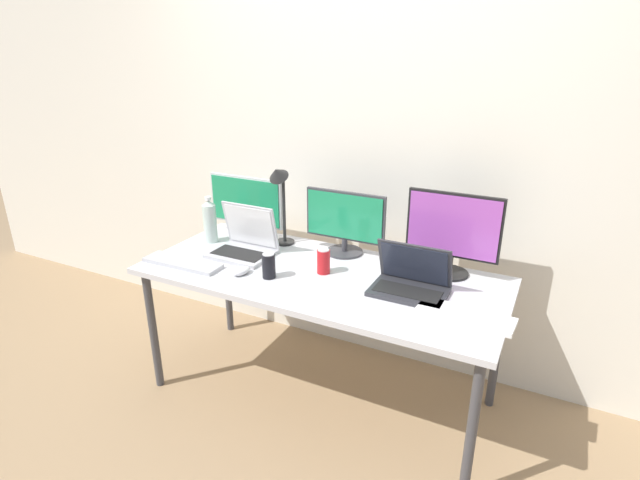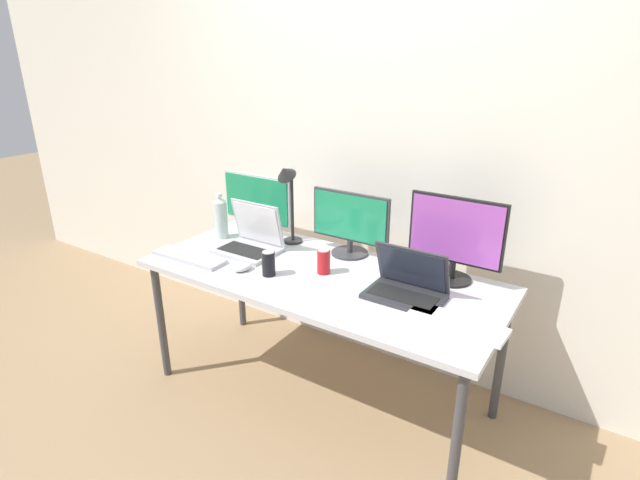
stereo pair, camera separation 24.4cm
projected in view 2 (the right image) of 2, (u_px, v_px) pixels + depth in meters
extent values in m
plane|color=#9E7F5B|center=(320.00, 394.00, 2.78)|extent=(16.00, 16.00, 0.00)
cube|color=silver|center=(378.00, 144.00, 2.77)|extent=(7.00, 0.08, 2.60)
cylinder|color=#424247|center=(161.00, 321.00, 2.82)|extent=(0.04, 0.04, 0.71)
cylinder|color=#424247|center=(456.00, 443.00, 1.95)|extent=(0.04, 0.04, 0.71)
cylinder|color=#424247|center=(240.00, 278.00, 3.35)|extent=(0.04, 0.04, 0.71)
cylinder|color=#424247|center=(501.00, 359.00, 2.48)|extent=(0.04, 0.04, 0.71)
cube|color=silver|center=(320.00, 276.00, 2.51)|extent=(1.83, 0.79, 0.03)
cylinder|color=silver|center=(259.00, 231.00, 3.06)|extent=(0.17, 0.17, 0.01)
cylinder|color=silver|center=(259.00, 226.00, 3.04)|extent=(0.03, 0.03, 0.06)
cube|color=silver|center=(257.00, 198.00, 2.98)|extent=(0.49, 0.02, 0.29)
cube|color=#1E8C59|center=(256.00, 199.00, 2.97)|extent=(0.46, 0.01, 0.26)
cylinder|color=#38383D|center=(350.00, 253.00, 2.74)|extent=(0.20, 0.20, 0.01)
cylinder|color=#38383D|center=(350.00, 246.00, 2.73)|extent=(0.03, 0.03, 0.07)
cube|color=#38383D|center=(350.00, 217.00, 2.67)|extent=(0.46, 0.02, 0.27)
cube|color=#1E8C59|center=(349.00, 217.00, 2.66)|extent=(0.43, 0.01, 0.25)
cylinder|color=black|center=(451.00, 279.00, 2.44)|extent=(0.19, 0.19, 0.01)
cylinder|color=black|center=(452.00, 270.00, 2.42)|extent=(0.03, 0.03, 0.09)
cube|color=black|center=(456.00, 230.00, 2.34)|extent=(0.46, 0.02, 0.32)
cube|color=#A54CB2|center=(455.00, 231.00, 2.33)|extent=(0.43, 0.01, 0.30)
cube|color=#B7B7BC|center=(247.00, 251.00, 2.76)|extent=(0.33, 0.25, 0.02)
cube|color=black|center=(245.00, 250.00, 2.74)|extent=(0.29, 0.14, 0.00)
cube|color=#B7B7BC|center=(258.00, 223.00, 2.79)|extent=(0.33, 0.06, 0.25)
cube|color=white|center=(257.00, 224.00, 2.78)|extent=(0.30, 0.05, 0.22)
cube|color=#2D2D33|center=(404.00, 296.00, 2.26)|extent=(0.35, 0.22, 0.02)
cube|color=black|center=(403.00, 295.00, 2.24)|extent=(0.30, 0.12, 0.00)
cube|color=#2D2D33|center=(412.00, 267.00, 2.27)|extent=(0.35, 0.09, 0.21)
cube|color=#232838|center=(412.00, 268.00, 2.27)|extent=(0.31, 0.07, 0.19)
cube|color=white|center=(457.00, 324.00, 2.04)|extent=(0.41, 0.17, 0.02)
cube|color=#B2B2B7|center=(189.00, 257.00, 2.68)|extent=(0.44, 0.14, 0.02)
ellipsoid|color=silver|center=(243.00, 267.00, 2.53)|extent=(0.09, 0.12, 0.04)
cylinder|color=silver|center=(221.00, 220.00, 2.94)|extent=(0.08, 0.08, 0.22)
cone|color=silver|center=(219.00, 199.00, 2.89)|extent=(0.07, 0.07, 0.03)
cylinder|color=white|center=(219.00, 195.00, 2.89)|extent=(0.03, 0.03, 0.02)
cylinder|color=black|center=(269.00, 264.00, 2.47)|extent=(0.07, 0.07, 0.12)
cylinder|color=silver|center=(268.00, 252.00, 2.45)|extent=(0.06, 0.06, 0.00)
cylinder|color=red|center=(324.00, 262.00, 2.49)|extent=(0.07, 0.07, 0.12)
cylinder|color=silver|center=(324.00, 250.00, 2.47)|extent=(0.06, 0.06, 0.00)
cylinder|color=black|center=(293.00, 241.00, 2.91)|extent=(0.11, 0.11, 0.01)
cylinder|color=black|center=(292.00, 208.00, 2.84)|extent=(0.02, 0.02, 0.38)
cone|color=black|center=(285.00, 172.00, 2.71)|extent=(0.11, 0.12, 0.11)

